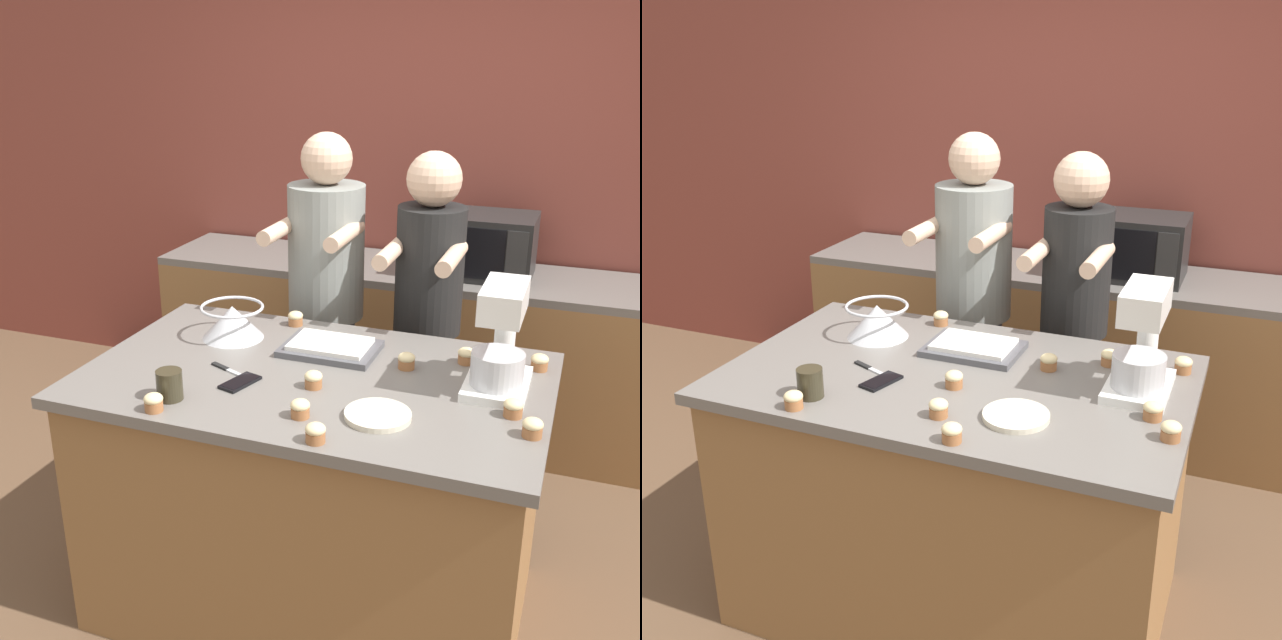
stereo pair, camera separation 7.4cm
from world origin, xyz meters
The scene contains 24 objects.
ground_plane centered at (0.00, 0.00, 0.00)m, with size 16.00×16.00×0.00m, color brown.
back_wall centered at (0.00, 1.89, 1.35)m, with size 10.00×0.06×2.70m.
island_counter centered at (0.00, 0.00, 0.48)m, with size 1.57×0.97×0.95m.
back_counter centered at (0.00, 1.54, 0.45)m, with size 2.80×0.60×0.90m.
person_left centered at (-0.24, 0.76, 0.88)m, with size 0.35×0.51×1.67m.
person_right centered at (0.22, 0.76, 0.87)m, with size 0.30×0.48×1.61m.
stand_mixer centered at (0.60, 0.10, 1.11)m, with size 0.20×0.30×0.36m.
mixing_bowl centered at (-0.41, 0.20, 1.02)m, with size 0.24×0.24×0.13m.
baking_tray centered at (-0.02, 0.20, 0.97)m, with size 0.34×0.25×0.04m.
microwave_oven centered at (0.33, 1.53, 1.05)m, with size 0.49×0.36×0.31m.
cell_phone centered at (-0.21, -0.16, 0.96)m, with size 0.11×0.16×0.01m.
drinking_glass centered at (-0.36, -0.34, 1.00)m, with size 0.08×0.08×0.10m.
small_plate centered at (0.29, -0.23, 0.96)m, with size 0.20×0.20×0.02m.
knife centered at (-0.28, -0.08, 0.95)m, with size 0.21×0.10×0.01m.
cupcake_0 centered at (0.67, -0.08, 0.98)m, with size 0.06×0.06×0.06m.
cupcake_1 centered at (0.28, 0.15, 0.98)m, with size 0.06×0.06×0.06m.
cupcake_2 centered at (-0.24, 0.41, 0.98)m, with size 0.06×0.06×0.06m.
cupcake_3 centered at (-0.37, -0.42, 0.98)m, with size 0.06×0.06×0.06m.
cupcake_4 centered at (0.71, 0.30, 0.98)m, with size 0.06×0.06×0.06m.
cupcake_5 centered at (0.03, -0.10, 0.98)m, with size 0.06×0.06×0.06m.
cupcake_6 centered at (0.07, -0.31, 0.98)m, with size 0.06×0.06×0.06m.
cupcake_7 centered at (0.47, 0.27, 0.98)m, with size 0.06×0.06×0.06m.
cupcake_8 centered at (0.74, -0.18, 0.98)m, with size 0.06×0.06×0.06m.
cupcake_9 centered at (0.16, -0.43, 0.98)m, with size 0.06×0.06×0.06m.
Camera 2 is at (0.90, -2.14, 2.02)m, focal length 42.00 mm.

